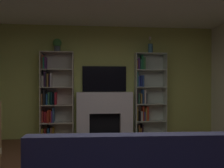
% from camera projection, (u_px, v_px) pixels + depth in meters
% --- Properties ---
extents(wall_back_accent, '(5.54, 0.06, 2.67)m').
position_uv_depth(wall_back_accent, '(104.00, 82.00, 5.76)').
color(wall_back_accent, '#B3BE5C').
rests_on(wall_back_accent, ground_plane).
extents(fireplace, '(1.41, 0.56, 1.10)m').
position_uv_depth(fireplace, '(105.00, 114.00, 5.61)').
color(fireplace, white).
rests_on(fireplace, ground_plane).
extents(tv, '(1.05, 0.06, 0.60)m').
position_uv_depth(tv, '(104.00, 79.00, 5.70)').
color(tv, black).
rests_on(tv, fireplace).
extents(bookshelf_left, '(0.74, 0.33, 2.02)m').
position_uv_depth(bookshelf_left, '(53.00, 99.00, 5.49)').
color(bookshelf_left, beige).
rests_on(bookshelf_left, ground_plane).
extents(bookshelf_right, '(0.74, 0.29, 2.02)m').
position_uv_depth(bookshelf_right, '(146.00, 96.00, 5.73)').
color(bookshelf_right, beige).
rests_on(bookshelf_right, ground_plane).
extents(potted_plant, '(0.20, 0.20, 0.31)m').
position_uv_depth(potted_plant, '(57.00, 44.00, 5.46)').
color(potted_plant, '#484F54').
rests_on(potted_plant, bookshelf_left).
extents(vase_with_flowers, '(0.11, 0.11, 0.40)m').
position_uv_depth(vase_with_flowers, '(150.00, 47.00, 5.69)').
color(vase_with_flowers, teal).
rests_on(vase_with_flowers, bookshelf_right).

